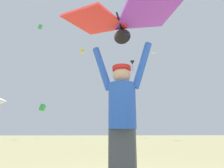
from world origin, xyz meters
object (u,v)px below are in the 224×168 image
Objects in this scene: distant_kite_yellow_high_right at (154,53)px; distant_kite_green_low_right at (40,27)px; held_stunt_kite at (120,22)px; distant_kite_black_overhead_distant at (132,63)px; kite_flyer_person at (122,119)px; distant_kite_green_low_left at (42,108)px; marker_flag at (2,105)px; distant_kite_yellow_mid_left at (82,51)px.

distant_kite_green_low_right is (-18.19, 5.96, 7.09)m from distant_kite_yellow_high_right.
distant_kite_black_overhead_distant is at bearing 78.35° from held_stunt_kite.
kite_flyer_person is 31.25m from distant_kite_green_low_left.
distant_kite_yellow_high_right is at bearing -84.12° from distant_kite_black_overhead_distant.
distant_kite_black_overhead_distant reaches higher than marker_flag.
held_stunt_kite is 1.22× the size of distant_kite_green_low_left.
distant_kite_yellow_mid_left is 10.57m from distant_kite_black_overhead_distant.
kite_flyer_person is at bearing -50.10° from marker_flag.
distant_kite_black_overhead_distant is at bearing 78.36° from kite_flyer_person.
distant_kite_green_low_right reaches higher than distant_kite_yellow_high_right.
distant_kite_yellow_mid_left is 25.99m from marker_flag.
distant_kite_yellow_mid_left reaches higher than distant_kite_yellow_high_right.
held_stunt_kite reaches higher than marker_flag.
distant_kite_yellow_high_right is 0.44× the size of marker_flag.
distant_kite_yellow_mid_left is 8.81m from distant_kite_green_low_right.
distant_kite_green_low_left is at bearing 154.17° from distant_kite_yellow_high_right.
held_stunt_kite is 29.78m from distant_kite_yellow_mid_left.
distant_kite_yellow_high_right is at bearing -28.52° from distant_kite_yellow_mid_left.
distant_kite_black_overhead_distant is 18.23m from distant_kite_green_low_right.
distant_kite_yellow_high_right is 0.41× the size of distant_kite_black_overhead_distant.
distant_kite_yellow_high_right is at bearing 70.41° from kite_flyer_person.
marker_flag is (-3.56, 4.34, -0.55)m from held_stunt_kite.
distant_kite_green_low_left is 0.67× the size of marker_flag.
distant_kite_yellow_high_right is at bearing 70.42° from held_stunt_kite.
marker_flag is (-3.58, 4.28, 0.75)m from kite_flyer_person.
held_stunt_kite is at bearing -72.08° from distant_kite_green_low_left.
distant_kite_green_low_right is (-1.08, -2.32, 13.94)m from distant_kite_green_low_left.
marker_flag is at bearing -123.31° from distant_kite_yellow_high_right.
marker_flag is (-0.50, -22.69, -12.67)m from distant_kite_yellow_mid_left.
distant_kite_yellow_mid_left is at bearing -154.71° from distant_kite_black_overhead_distant.
kite_flyer_person is 34.23m from distant_kite_green_low_right.
distant_kite_green_low_left is 14.17m from distant_kite_green_low_right.
distant_kite_yellow_mid_left is at bearing -1.47° from distant_kite_green_low_right.
distant_kite_green_low_right reaches higher than distant_kite_yellow_mid_left.
kite_flyer_person is 24.97m from distant_kite_yellow_high_right.
distant_kite_green_low_left is at bearing -172.90° from distant_kite_black_overhead_distant.
distant_kite_green_low_left is 18.73m from distant_kite_black_overhead_distant.
distant_kite_black_overhead_distant is (9.56, 4.52, -0.01)m from distant_kite_yellow_mid_left.
distant_kite_green_low_right is 29.46m from marker_flag.
kite_flyer_person is 1.99× the size of distant_kite_green_low_right.
kite_flyer_person is 0.99× the size of marker_flag.
kite_flyer_person is 34.82m from distant_kite_black_overhead_distant.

